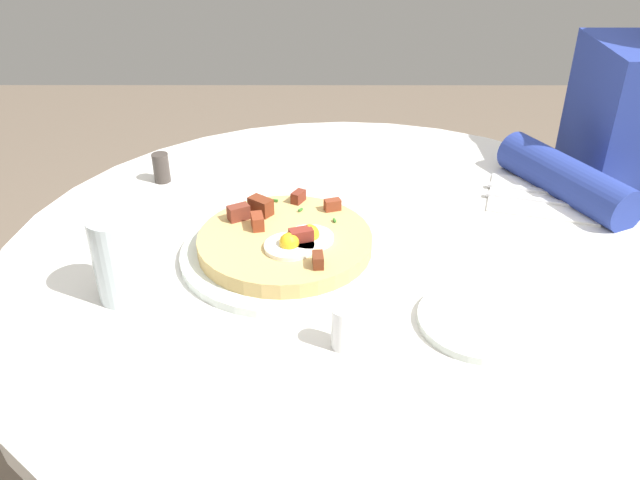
{
  "coord_description": "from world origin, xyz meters",
  "views": [
    {
      "loc": [
        0.05,
        0.8,
        1.2
      ],
      "look_at": [
        0.05,
        0.01,
        0.73
      ],
      "focal_mm": 36.6,
      "sensor_mm": 36.0,
      "label": 1
    }
  ],
  "objects_px": {
    "breakfast_pizza": "(286,241)",
    "knife": "(543,191)",
    "bread_plate": "(481,321)",
    "water_glass": "(120,258)",
    "fork": "(543,201)",
    "salt_shaker": "(343,328)",
    "pizza_plate": "(285,252)",
    "dining_table": "(351,339)",
    "pepper_shaker": "(161,168)"
  },
  "relations": [
    {
      "from": "dining_table",
      "to": "salt_shaker",
      "type": "relative_size",
      "value": 18.82
    },
    {
      "from": "pizza_plate",
      "to": "breakfast_pizza",
      "type": "bearing_deg",
      "value": 167.82
    },
    {
      "from": "pepper_shaker",
      "to": "pizza_plate",
      "type": "bearing_deg",
      "value": 132.75
    },
    {
      "from": "dining_table",
      "to": "salt_shaker",
      "type": "xyz_separation_m",
      "value": [
        0.02,
        0.21,
        0.19
      ]
    },
    {
      "from": "fork",
      "to": "salt_shaker",
      "type": "height_order",
      "value": "salt_shaker"
    },
    {
      "from": "pizza_plate",
      "to": "bread_plate",
      "type": "relative_size",
      "value": 1.91
    },
    {
      "from": "pizza_plate",
      "to": "bread_plate",
      "type": "xyz_separation_m",
      "value": [
        -0.24,
        0.15,
        -0.0
      ]
    },
    {
      "from": "breakfast_pizza",
      "to": "knife",
      "type": "relative_size",
      "value": 1.35
    },
    {
      "from": "pizza_plate",
      "to": "bread_plate",
      "type": "distance_m",
      "value": 0.29
    },
    {
      "from": "water_glass",
      "to": "pizza_plate",
      "type": "bearing_deg",
      "value": -154.7
    },
    {
      "from": "knife",
      "to": "pepper_shaker",
      "type": "relative_size",
      "value": 3.57
    },
    {
      "from": "dining_table",
      "to": "fork",
      "type": "xyz_separation_m",
      "value": [
        -0.31,
        -0.14,
        0.17
      ]
    },
    {
      "from": "dining_table",
      "to": "pepper_shaker",
      "type": "height_order",
      "value": "pepper_shaker"
    },
    {
      "from": "dining_table",
      "to": "water_glass",
      "type": "bearing_deg",
      "value": 21.17
    },
    {
      "from": "water_glass",
      "to": "salt_shaker",
      "type": "distance_m",
      "value": 0.29
    },
    {
      "from": "knife",
      "to": "salt_shaker",
      "type": "xyz_separation_m",
      "value": [
        0.34,
        0.38,
        0.02
      ]
    },
    {
      "from": "bread_plate",
      "to": "fork",
      "type": "height_order",
      "value": "bread_plate"
    },
    {
      "from": "water_glass",
      "to": "breakfast_pizza",
      "type": "bearing_deg",
      "value": -154.84
    },
    {
      "from": "bread_plate",
      "to": "salt_shaker",
      "type": "xyz_separation_m",
      "value": [
        0.17,
        0.04,
        0.02
      ]
    },
    {
      "from": "pizza_plate",
      "to": "pepper_shaker",
      "type": "distance_m",
      "value": 0.33
    },
    {
      "from": "bread_plate",
      "to": "pepper_shaker",
      "type": "xyz_separation_m",
      "value": [
        0.47,
        -0.39,
        0.02
      ]
    },
    {
      "from": "fork",
      "to": "salt_shaker",
      "type": "distance_m",
      "value": 0.48
    },
    {
      "from": "pizza_plate",
      "to": "water_glass",
      "type": "xyz_separation_m",
      "value": [
        0.2,
        0.09,
        0.05
      ]
    },
    {
      "from": "knife",
      "to": "dining_table",
      "type": "bearing_deg",
      "value": -135.49
    },
    {
      "from": "fork",
      "to": "knife",
      "type": "relative_size",
      "value": 1.0
    },
    {
      "from": "bread_plate",
      "to": "fork",
      "type": "bearing_deg",
      "value": -118.1
    },
    {
      "from": "dining_table",
      "to": "water_glass",
      "type": "height_order",
      "value": "water_glass"
    },
    {
      "from": "pizza_plate",
      "to": "salt_shaker",
      "type": "bearing_deg",
      "value": 111.26
    },
    {
      "from": "dining_table",
      "to": "breakfast_pizza",
      "type": "xyz_separation_m",
      "value": [
        0.1,
        0.02,
        0.19
      ]
    },
    {
      "from": "fork",
      "to": "pepper_shaker",
      "type": "bearing_deg",
      "value": -171.09
    },
    {
      "from": "bread_plate",
      "to": "water_glass",
      "type": "xyz_separation_m",
      "value": [
        0.44,
        -0.06,
        0.05
      ]
    },
    {
      "from": "salt_shaker",
      "to": "pepper_shaker",
      "type": "height_order",
      "value": "salt_shaker"
    },
    {
      "from": "knife",
      "to": "salt_shaker",
      "type": "bearing_deg",
      "value": -115.08
    },
    {
      "from": "dining_table",
      "to": "pepper_shaker",
      "type": "xyz_separation_m",
      "value": [
        0.32,
        -0.22,
        0.19
      ]
    },
    {
      "from": "dining_table",
      "to": "breakfast_pizza",
      "type": "bearing_deg",
      "value": 12.21
    },
    {
      "from": "dining_table",
      "to": "bread_plate",
      "type": "bearing_deg",
      "value": 129.95
    },
    {
      "from": "breakfast_pizza",
      "to": "bread_plate",
      "type": "xyz_separation_m",
      "value": [
        -0.24,
        0.15,
        -0.02
      ]
    },
    {
      "from": "bread_plate",
      "to": "water_glass",
      "type": "distance_m",
      "value": 0.45
    },
    {
      "from": "dining_table",
      "to": "fork",
      "type": "distance_m",
      "value": 0.38
    },
    {
      "from": "breakfast_pizza",
      "to": "knife",
      "type": "distance_m",
      "value": 0.46
    },
    {
      "from": "dining_table",
      "to": "water_glass",
      "type": "xyz_separation_m",
      "value": [
        0.3,
        0.11,
        0.22
      ]
    },
    {
      "from": "knife",
      "to": "fork",
      "type": "bearing_deg",
      "value": -90.0
    },
    {
      "from": "breakfast_pizza",
      "to": "salt_shaker",
      "type": "relative_size",
      "value": 4.51
    },
    {
      "from": "water_glass",
      "to": "bread_plate",
      "type": "bearing_deg",
      "value": 172.41
    },
    {
      "from": "dining_table",
      "to": "pizza_plate",
      "type": "xyz_separation_m",
      "value": [
        0.1,
        0.02,
        0.17
      ]
    },
    {
      "from": "bread_plate",
      "to": "dining_table",
      "type": "bearing_deg",
      "value": -50.05
    },
    {
      "from": "knife",
      "to": "salt_shaker",
      "type": "distance_m",
      "value": 0.52
    },
    {
      "from": "bread_plate",
      "to": "fork",
      "type": "relative_size",
      "value": 0.85
    },
    {
      "from": "pepper_shaker",
      "to": "bread_plate",
      "type": "bearing_deg",
      "value": 139.76
    },
    {
      "from": "salt_shaker",
      "to": "knife",
      "type": "bearing_deg",
      "value": -131.66
    }
  ]
}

